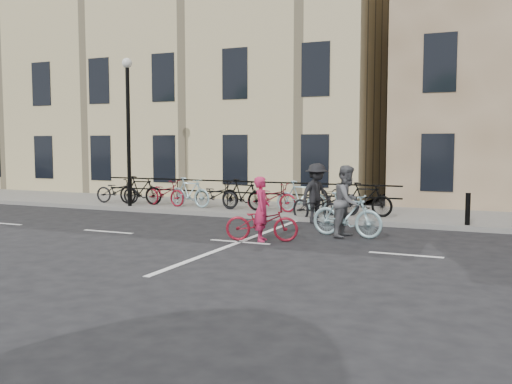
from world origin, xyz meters
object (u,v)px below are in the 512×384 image
at_px(cyclist_grey, 347,208).
at_px(cyclist_dark, 316,200).
at_px(cyclist_pink, 262,219).
at_px(lamp_post, 128,113).

xyz_separation_m(cyclist_grey, cyclist_dark, (-1.49, 2.08, -0.04)).
bearing_deg(cyclist_dark, cyclist_pink, -156.96).
bearing_deg(lamp_post, cyclist_grey, -16.50).
distance_m(lamp_post, cyclist_pink, 8.54).
relative_size(cyclist_pink, cyclist_dark, 0.89).
height_order(cyclist_pink, cyclist_dark, cyclist_dark).
xyz_separation_m(lamp_post, cyclist_dark, (7.21, -0.50, -2.77)).
bearing_deg(cyclist_grey, lamp_post, 81.88).
relative_size(lamp_post, cyclist_pink, 2.76).
relative_size(lamp_post, cyclist_grey, 2.66).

